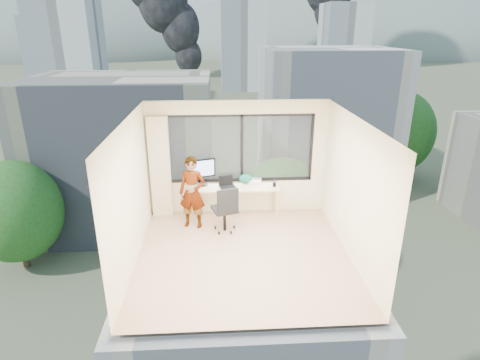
{
  "coord_description": "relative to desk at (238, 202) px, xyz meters",
  "views": [
    {
      "loc": [
        -0.46,
        -6.54,
        4.05
      ],
      "look_at": [
        0.0,
        1.0,
        1.15
      ],
      "focal_mm": 29.81,
      "sensor_mm": 36.0,
      "label": 1
    }
  ],
  "objects": [
    {
      "name": "tree_c",
      "position": [
        22.0,
        38.34,
        -9.38
      ],
      "size": [
        8.4,
        8.4,
        10.0
      ],
      "primitive_type": null,
      "color": "#23501A",
      "rests_on": "exterior_ground"
    },
    {
      "name": "floor",
      "position": [
        0.0,
        -1.66,
        -0.38
      ],
      "size": [
        4.0,
        4.0,
        0.01
      ],
      "primitive_type": "cube",
      "color": "#D3AC89",
      "rests_on": "ground"
    },
    {
      "name": "cellphone",
      "position": [
        -0.35,
        -0.12,
        0.38
      ],
      "size": [
        0.12,
        0.07,
        0.01
      ],
      "primitive_type": "cube",
      "rotation": [
        0.0,
        0.0,
        -0.18
      ],
      "color": "black",
      "rests_on": "desk"
    },
    {
      "name": "hill_a",
      "position": [
        -120.0,
        318.34,
        -14.38
      ],
      "size": [
        288.0,
        216.0,
        90.0
      ],
      "primitive_type": "ellipsoid",
      "color": "slate",
      "rests_on": "exterior_ground"
    },
    {
      "name": "monitor",
      "position": [
        -0.8,
        0.13,
        0.68
      ],
      "size": [
        0.63,
        0.31,
        0.61
      ],
      "primitive_type": null,
      "rotation": [
        0.0,
        0.0,
        0.3
      ],
      "color": "black",
      "rests_on": "desk"
    },
    {
      "name": "person",
      "position": [
        -0.99,
        -0.39,
        0.41
      ],
      "size": [
        0.64,
        0.49,
        1.57
      ],
      "primitive_type": "imported",
      "rotation": [
        0.0,
        0.0,
        -0.23
      ],
      "color": "#2D2D33",
      "rests_on": "floor"
    },
    {
      "name": "near_bldg_a",
      "position": [
        -9.0,
        28.34,
        -7.38
      ],
      "size": [
        16.0,
        12.0,
        14.0
      ],
      "primitive_type": "cube",
      "color": "beige",
      "rests_on": "exterior_ground"
    },
    {
      "name": "chair",
      "position": [
        -0.32,
        -0.64,
        0.15
      ],
      "size": [
        0.67,
        0.67,
        1.05
      ],
      "primitive_type": null,
      "rotation": [
        0.0,
        0.0,
        0.32
      ],
      "color": "black",
      "rests_on": "floor"
    },
    {
      "name": "hill_b",
      "position": [
        100.0,
        318.34,
        -14.38
      ],
      "size": [
        300.0,
        220.0,
        96.0
      ],
      "primitive_type": "ellipsoid",
      "color": "slate",
      "rests_on": "exterior_ground"
    },
    {
      "name": "far_tower_c",
      "position": [
        45.0,
        138.34,
        -1.38
      ],
      "size": [
        15.0,
        15.0,
        26.0
      ],
      "primitive_type": "cube",
      "color": "silver",
      "rests_on": "exterior_ground"
    },
    {
      "name": "ceiling",
      "position": [
        0.0,
        -1.66,
        2.23
      ],
      "size": [
        4.0,
        4.0,
        0.01
      ],
      "primitive_type": "cube",
      "color": "white",
      "rests_on": "ground"
    },
    {
      "name": "window_wall",
      "position": [
        0.05,
        0.34,
        1.15
      ],
      "size": [
        3.3,
        0.16,
        1.55
      ],
      "primitive_type": null,
      "color": "black",
      "rests_on": "ground"
    },
    {
      "name": "desk",
      "position": [
        0.0,
        0.0,
        0.0
      ],
      "size": [
        1.8,
        0.6,
        0.75
      ],
      "primitive_type": "cube",
      "color": "#C9BB87",
      "rests_on": "floor"
    },
    {
      "name": "far_tower_b",
      "position": [
        8.0,
        118.34,
        0.62
      ],
      "size": [
        13.0,
        13.0,
        30.0
      ],
      "primitive_type": "cube",
      "color": "silver",
      "rests_on": "exterior_ground"
    },
    {
      "name": "pen_cup",
      "position": [
        0.8,
        -0.07,
        0.42
      ],
      "size": [
        0.1,
        0.1,
        0.1
      ],
      "primitive_type": "cylinder",
      "rotation": [
        0.0,
        0.0,
        0.33
      ],
      "color": "black",
      "rests_on": "desk"
    },
    {
      "name": "handbag",
      "position": [
        0.18,
        0.18,
        0.48
      ],
      "size": [
        0.29,
        0.15,
        0.22
      ],
      "primitive_type": "ellipsoid",
      "rotation": [
        0.0,
        0.0,
        0.03
      ],
      "color": "#0D4F41",
      "rests_on": "desk"
    },
    {
      "name": "tree_b",
      "position": [
        4.0,
        16.34,
        -9.88
      ],
      "size": [
        7.6,
        7.6,
        9.0
      ],
      "primitive_type": null,
      "color": "#23501A",
      "rests_on": "exterior_ground"
    },
    {
      "name": "curtain",
      "position": [
        -1.72,
        0.22,
        0.77
      ],
      "size": [
        0.45,
        0.14,
        2.3
      ],
      "primitive_type": "cube",
      "color": "beige",
      "rests_on": "floor"
    },
    {
      "name": "exterior_ground",
      "position": [
        0.0,
        118.34,
        -14.38
      ],
      "size": [
        400.0,
        400.0,
        0.04
      ],
      "primitive_type": "cube",
      "color": "#515B3D",
      "rests_on": "ground"
    },
    {
      "name": "far_tower_a",
      "position": [
        -35.0,
        93.34,
        -0.38
      ],
      "size": [
        14.0,
        14.0,
        28.0
      ],
      "primitive_type": "cube",
      "color": "silver",
      "rests_on": "exterior_ground"
    },
    {
      "name": "far_tower_d",
      "position": [
        -60.0,
        148.34,
        -3.38
      ],
      "size": [
        16.0,
        14.0,
        22.0
      ],
      "primitive_type": "cube",
      "color": "silver",
      "rests_on": "exterior_ground"
    },
    {
      "name": "laptop",
      "position": [
        -0.24,
        -0.03,
        0.48
      ],
      "size": [
        0.41,
        0.43,
        0.21
      ],
      "primitive_type": null,
      "rotation": [
        0.0,
        0.0,
        0.29
      ],
      "color": "black",
      "rests_on": "desk"
    },
    {
      "name": "wall_right",
      "position": [
        2.0,
        -1.66,
        0.93
      ],
      "size": [
        0.01,
        4.0,
        2.6
      ],
      "primitive_type": "cube",
      "color": "beige",
      "rests_on": "ground"
    },
    {
      "name": "game_console",
      "position": [
        0.4,
        0.23,
        0.41
      ],
      "size": [
        0.31,
        0.28,
        0.07
      ],
      "primitive_type": "cube",
      "rotation": [
        0.0,
        0.0,
        -0.17
      ],
      "color": "white",
      "rests_on": "desk"
    },
    {
      "name": "wall_front",
      "position": [
        0.0,
        -3.66,
        0.93
      ],
      "size": [
        4.0,
        0.01,
        2.6
      ],
      "primitive_type": "cube",
      "color": "beige",
      "rests_on": "ground"
    },
    {
      "name": "tree_a",
      "position": [
        -16.0,
        20.34,
        -10.38
      ],
      "size": [
        7.0,
        7.0,
        8.0
      ],
      "primitive_type": null,
      "color": "#23501A",
      "rests_on": "exterior_ground"
    },
    {
      "name": "wall_left",
      "position": [
        -2.0,
        -1.66,
        0.93
      ],
      "size": [
        0.01,
        4.0,
        2.6
      ],
      "primitive_type": "cube",
      "color": "beige",
      "rests_on": "ground"
    },
    {
      "name": "near_bldg_b",
      "position": [
        12.0,
        36.34,
        -6.38
      ],
      "size": [
        14.0,
        13.0,
        16.0
      ],
      "primitive_type": "cube",
      "color": "white",
      "rests_on": "exterior_ground"
    }
  ]
}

